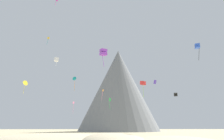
{
  "coord_description": "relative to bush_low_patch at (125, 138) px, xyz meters",
  "views": [
    {
      "loc": [
        -1.61,
        -25.47,
        2.81
      ],
      "look_at": [
        1.09,
        38.09,
        20.17
      ],
      "focal_mm": 33.21,
      "sensor_mm": 36.0,
      "label": 1
    }
  ],
  "objects": [
    {
      "name": "rock_massif",
      "position": [
        5.88,
        84.08,
        22.97
      ],
      "size": [
        52.05,
        52.05,
        50.73
      ],
      "color": "slate",
      "rests_on": "ground_plane"
    },
    {
      "name": "bush_far_left",
      "position": [
        3.39,
        -6.12,
        -0.02
      ],
      "size": [
        2.19,
        2.19,
        1.02
      ],
      "primitive_type": "cone",
      "rotation": [
        0.0,
        0.0,
        2.54
      ],
      "color": "#568442",
      "rests_on": "ground_plane"
    },
    {
      "name": "kite_indigo_mid",
      "position": [
        15.42,
        34.14,
        18.76
      ],
      "size": [
        1.17,
        0.55,
        1.61
      ],
      "rotation": [
        0.0,
        0.0,
        2.38
      ],
      "color": "#5138B2"
    },
    {
      "name": "kite_green_low",
      "position": [
        -2.36,
        20.78,
        9.62
      ],
      "size": [
        0.65,
        0.64,
        3.64
      ],
      "rotation": [
        0.0,
        0.0,
        1.93
      ],
      "color": "green"
    },
    {
      "name": "kite_violet_mid",
      "position": [
        -4.46,
        0.72,
        18.26
      ],
      "size": [
        1.82,
        1.85,
        4.18
      ],
      "rotation": [
        0.0,
        0.0,
        0.45
      ],
      "color": "purple"
    },
    {
      "name": "kite_pink_low",
      "position": [
        -16.43,
        42.28,
        10.79
      ],
      "size": [
        0.7,
        0.93,
        4.83
      ],
      "rotation": [
        0.0,
        0.0,
        0.26
      ],
      "color": "pink"
    },
    {
      "name": "kite_magenta_high",
      "position": [
        -19.44,
        15.02,
        41.0
      ],
      "size": [
        0.66,
        0.54,
        3.04
      ],
      "rotation": [
        0.0,
        0.0,
        5.48
      ],
      "color": "#D1339E"
    },
    {
      "name": "kite_red_mid",
      "position": [
        7.66,
        18.52,
        15.01
      ],
      "size": [
        1.86,
        1.87,
        5.07
      ],
      "rotation": [
        0.0,
        0.0,
        3.84
      ],
      "color": "red"
    },
    {
      "name": "kite_yellow_mid",
      "position": [
        -30.05,
        24.8,
        15.93
      ],
      "size": [
        1.7,
        1.86,
        4.38
      ],
      "rotation": [
        0.0,
        0.0,
        4.04
      ],
      "color": "yellow"
    },
    {
      "name": "kite_gold_high",
      "position": [
        -28.42,
        40.81,
        38.65
      ],
      "size": [
        1.04,
        0.62,
        3.69
      ],
      "rotation": [
        0.0,
        0.0,
        1.97
      ],
      "color": "gold"
    },
    {
      "name": "kite_blue_mid",
      "position": [
        20.29,
        7.1,
        22.71
      ],
      "size": [
        1.49,
        1.47,
        4.53
      ],
      "rotation": [
        0.0,
        0.0,
        1.29
      ],
      "color": "blue"
    },
    {
      "name": "kite_orange_mid",
      "position": [
        -4.59,
        33.41,
        14.62
      ],
      "size": [
        0.68,
        1.07,
        3.81
      ],
      "rotation": [
        0.0,
        0.0,
        0.52
      ],
      "color": "orange"
    },
    {
      "name": "kite_white_mid",
      "position": [
        -19.84,
        22.08,
        23.38
      ],
      "size": [
        1.66,
        1.67,
        2.86
      ],
      "rotation": [
        0.0,
        0.0,
        0.43
      ],
      "color": "white"
    },
    {
      "name": "bush_low_patch",
      "position": [
        0.0,
        0.0,
        0.0
      ],
      "size": [
        2.72,
        2.72,
        1.07
      ],
      "primitive_type": "cone",
      "rotation": [
        0.0,
        0.0,
        5.48
      ],
      "color": "#386633",
      "rests_on": "ground_plane"
    },
    {
      "name": "kite_teal_mid",
      "position": [
        -15.94,
        37.77,
        20.58
      ],
      "size": [
        1.71,
        1.02,
        5.81
      ],
      "rotation": [
        0.0,
        0.0,
        6.05
      ],
      "color": "teal"
    },
    {
      "name": "kite_black_low",
      "position": [
        15.76,
        13.61,
        10.85
      ],
      "size": [
        1.25,
        1.29,
        1.14
      ],
      "rotation": [
        0.0,
        0.0,
        5.92
      ],
      "color": "black"
    }
  ]
}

